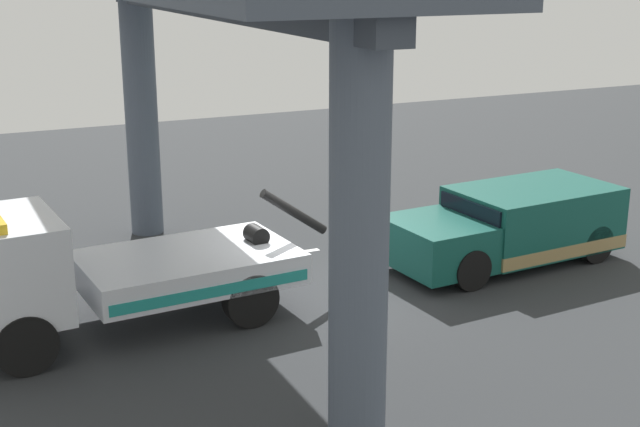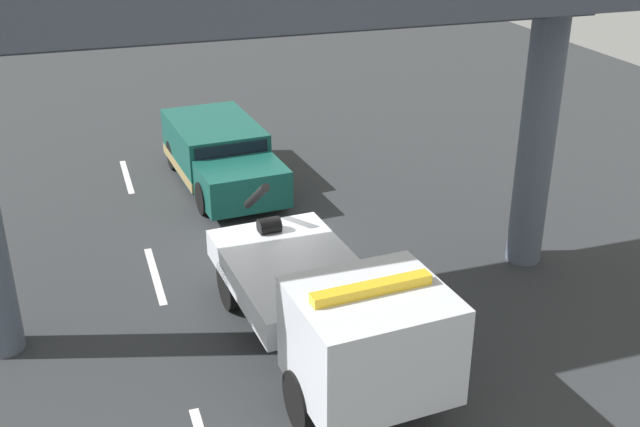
% 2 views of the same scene
% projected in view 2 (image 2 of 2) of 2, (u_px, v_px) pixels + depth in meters
% --- Properties ---
extents(ground_plane, '(60.00, 40.00, 0.10)m').
position_uv_depth(ground_plane, '(266.00, 260.00, 17.33)').
color(ground_plane, '#2D3033').
extents(lane_stripe_west, '(2.60, 0.16, 0.01)m').
position_uv_depth(lane_stripe_west, '(127.00, 177.00, 21.76)').
color(lane_stripe_west, silver).
rests_on(lane_stripe_west, ground).
extents(lane_stripe_mid, '(2.60, 0.16, 0.01)m').
position_uv_depth(lane_stripe_mid, '(155.00, 275.00, 16.59)').
color(lane_stripe_mid, silver).
rests_on(lane_stripe_mid, ground).
extents(tow_truck_white, '(7.32, 2.78, 2.46)m').
position_uv_depth(tow_truck_white, '(334.00, 310.00, 13.04)').
color(tow_truck_white, silver).
rests_on(tow_truck_white, ground).
extents(towed_van_green, '(5.33, 2.52, 1.58)m').
position_uv_depth(towed_van_green, '(220.00, 156.00, 21.07)').
color(towed_van_green, '#145147').
rests_on(towed_van_green, ground).
extents(overpass_structure, '(3.60, 12.92, 6.66)m').
position_uv_depth(overpass_structure, '(284.00, 13.00, 13.30)').
color(overpass_structure, '#4C5666').
rests_on(overpass_structure, ground).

